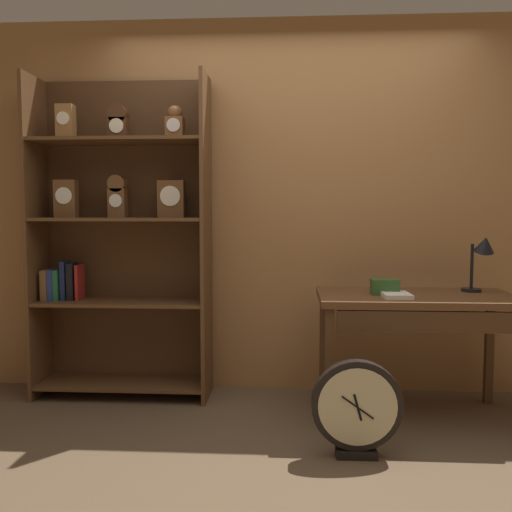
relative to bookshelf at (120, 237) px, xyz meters
name	(u,v)px	position (x,y,z in m)	size (l,w,h in m)	color
ground_plane	(291,477)	(1.17, -1.16, -1.09)	(10.00, 10.00, 0.00)	brown
back_wood_panel	(291,207)	(1.17, 0.21, 0.21)	(4.80, 0.05, 2.60)	#9E6B3D
bookshelf	(120,237)	(0.00, 0.00, 0.00)	(1.19, 0.38, 2.17)	brown
workbench	(417,310)	(1.94, -0.34, -0.43)	(1.19, 0.65, 0.76)	brown
desk_lamp	(482,253)	(2.36, -0.20, -0.08)	(0.19, 0.19, 0.37)	black
toolbox_small	(385,287)	(1.74, -0.32, -0.28)	(0.17, 0.11, 0.09)	#2D5123
open_repair_manual	(396,295)	(1.79, -0.43, -0.32)	(0.16, 0.22, 0.03)	silver
round_clock_large	(357,408)	(1.51, -0.92, -0.84)	(0.47, 0.11, 0.51)	black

